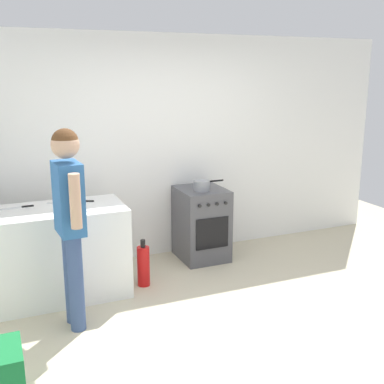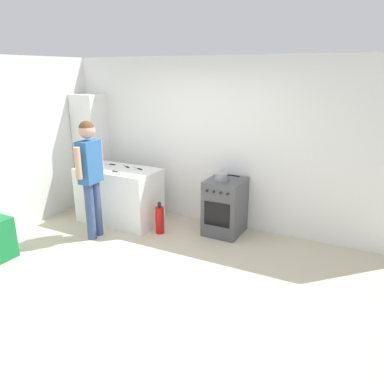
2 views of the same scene
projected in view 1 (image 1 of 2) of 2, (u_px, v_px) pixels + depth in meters
ground_plane at (237, 324)px, 4.25m from camera, size 8.00×8.00×0.00m
back_wall at (162, 148)px, 5.68m from camera, size 6.00×0.10×2.60m
counter_unit at (59, 253)px, 4.70m from camera, size 1.30×0.70×0.90m
oven_left at (201, 224)px, 5.69m from camera, size 0.53×0.62×0.85m
pot at (202, 185)px, 5.50m from camera, size 0.37×0.19×0.11m
knife_carving at (79, 211)px, 4.49m from camera, size 0.33×0.09×0.01m
knife_utility at (82, 201)px, 4.84m from camera, size 0.24×0.12×0.01m
knife_bread at (16, 208)px, 4.61m from camera, size 0.35×0.05×0.01m
knife_paring at (59, 203)px, 4.76m from camera, size 0.20×0.12×0.01m
person at (69, 210)px, 3.99m from camera, size 0.23×0.57×1.73m
fire_extinguisher at (143, 266)px, 4.98m from camera, size 0.13×0.13×0.50m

